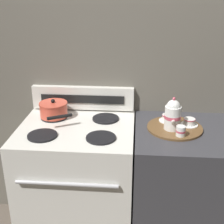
% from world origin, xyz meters
% --- Properties ---
extents(wall_back, '(6.00, 0.05, 2.20)m').
position_xyz_m(wall_back, '(0.00, 0.34, 1.10)').
color(wall_back, '#666056').
rests_on(wall_back, ground).
extents(stove, '(0.75, 0.67, 0.94)m').
position_xyz_m(stove, '(-0.35, -0.00, 0.47)').
color(stove, silver).
rests_on(stove, ground).
extents(control_panel, '(0.74, 0.05, 0.17)m').
position_xyz_m(control_panel, '(-0.35, 0.30, 1.02)').
color(control_panel, silver).
rests_on(control_panel, stove).
extents(side_counter, '(0.70, 0.64, 0.93)m').
position_xyz_m(side_counter, '(0.38, 0.00, 0.46)').
color(side_counter, '#38383D').
rests_on(side_counter, ground).
extents(saucepan, '(0.26, 0.30, 0.13)m').
position_xyz_m(saucepan, '(-0.53, 0.14, 0.99)').
color(saucepan, '#D14C38').
rests_on(saucepan, stove).
extents(serving_tray, '(0.35, 0.35, 0.01)m').
position_xyz_m(serving_tray, '(0.28, 0.03, 0.93)').
color(serving_tray, brown).
rests_on(serving_tray, side_counter).
extents(teapot, '(0.10, 0.16, 0.21)m').
position_xyz_m(teapot, '(0.26, -0.00, 1.04)').
color(teapot, white).
rests_on(teapot, serving_tray).
extents(teacup_left, '(0.11, 0.11, 0.05)m').
position_xyz_m(teacup_left, '(0.38, 0.06, 0.96)').
color(teacup_left, white).
rests_on(teacup_left, serving_tray).
extents(teacup_right, '(0.11, 0.11, 0.05)m').
position_xyz_m(teacup_right, '(0.24, 0.12, 0.96)').
color(teacup_right, white).
rests_on(teacup_right, serving_tray).
extents(creamer_jug, '(0.06, 0.06, 0.06)m').
position_xyz_m(creamer_jug, '(0.30, -0.09, 0.97)').
color(creamer_jug, white).
rests_on(creamer_jug, serving_tray).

